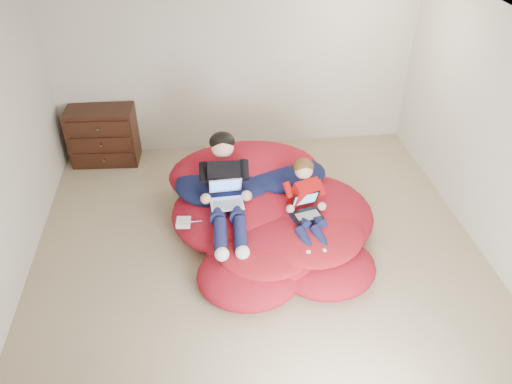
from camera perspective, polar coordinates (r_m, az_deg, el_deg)
The scene contains 9 objects.
room_shell at distance 5.47m, azimuth 0.38°, elevation -5.68°, with size 5.10×5.10×2.77m.
dresser at distance 7.32m, azimuth -17.05°, elevation 6.16°, with size 0.93×0.54×0.81m.
beanbag_pile at distance 5.77m, azimuth 1.45°, elevation -2.56°, with size 2.37×2.38×0.90m.
cream_pillow at distance 6.16m, azimuth -4.75°, elevation 4.12°, with size 0.40×0.25×0.25m, color white.
older_boy at distance 5.43m, azimuth -3.51°, elevation 0.79°, with size 0.40×1.28×0.86m.
younger_boy at distance 5.39m, azimuth 5.76°, elevation -0.98°, with size 0.39×0.95×0.70m.
laptop_white at distance 5.42m, azimuth -3.41°, elevation -0.42°, with size 0.36×0.37×0.24m.
laptop_black at distance 5.41m, azimuth 5.79°, elevation -1.82°, with size 0.34×0.35×0.21m.
power_adapter at distance 5.46m, azimuth -8.28°, elevation -3.46°, with size 0.15×0.15×0.06m, color silver.
Camera 1 is at (-0.55, -4.05, 3.85)m, focal length 35.00 mm.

